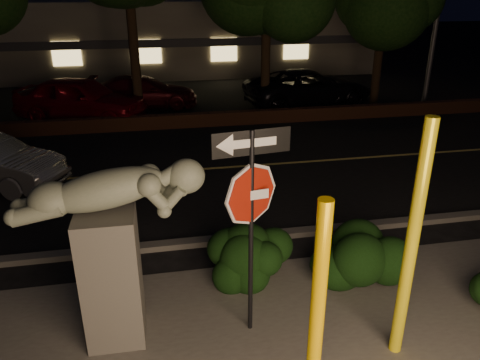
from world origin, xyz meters
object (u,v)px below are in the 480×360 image
object	(u,v)px
signpost	(251,195)
parked_car_darkred	(143,92)
yellow_pole_left	(315,335)
parked_car_red	(80,99)
yellow_pole_right	(411,246)
parked_car_dark	(308,88)
sculpture	(110,236)

from	to	relation	value
signpost	parked_car_darkred	size ratio (longest dim) A/B	0.71
yellow_pole_left	parked_car_red	xyz separation A→B (m)	(-4.09, 14.67, -0.71)
yellow_pole_right	parked_car_red	bearing A→B (deg)	113.19
yellow_pole_left	parked_car_darkred	size ratio (longest dim) A/B	0.69
parked_car_darkred	parked_car_dark	size ratio (longest dim) A/B	0.82
yellow_pole_right	parked_car_red	size ratio (longest dim) A/B	0.71
signpost	parked_car_red	size ratio (longest dim) A/B	0.64
parked_car_red	parked_car_darkred	xyz separation A→B (m)	(2.32, 1.70, -0.19)
sculpture	parked_car_darkred	size ratio (longest dim) A/B	0.61
yellow_pole_right	parked_car_red	world-z (taller)	yellow_pole_right
yellow_pole_right	signpost	distance (m)	2.19
sculpture	parked_car_dark	bearing A→B (deg)	61.82
yellow_pole_right	signpost	xyz separation A→B (m)	(-1.96, 0.84, 0.52)
signpost	parked_car_red	distance (m)	13.33
signpost	sculpture	world-z (taller)	signpost
parked_car_darkred	parked_car_dark	xyz separation A→B (m)	(6.93, -1.00, 0.11)
signpost	parked_car_red	world-z (taller)	signpost
signpost	parked_car_dark	size ratio (longest dim) A/B	0.58
parked_car_dark	parked_car_red	bearing A→B (deg)	85.83
parked_car_darkred	parked_car_dark	bearing A→B (deg)	-92.82
yellow_pole_right	parked_car_darkred	xyz separation A→B (m)	(-3.47, 15.23, -1.08)
yellow_pole_right	sculpture	distance (m)	4.02
signpost	yellow_pole_left	bearing A→B (deg)	-90.60
yellow_pole_left	signpost	size ratio (longest dim) A/B	0.98
yellow_pole_right	signpost	size ratio (longest dim) A/B	1.09
parked_car_red	parked_car_dark	xyz separation A→B (m)	(9.25, 0.70, -0.08)
yellow_pole_right	yellow_pole_left	bearing A→B (deg)	-146.06
signpost	parked_car_darkred	bearing A→B (deg)	88.18
signpost	parked_car_red	xyz separation A→B (m)	(-3.84, 12.68, -1.42)
parked_car_red	parked_car_darkred	size ratio (longest dim) A/B	1.09
yellow_pole_right	parked_car_red	xyz separation A→B (m)	(-5.79, 13.52, -0.90)
parked_car_dark	parked_car_darkred	bearing A→B (deg)	73.28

